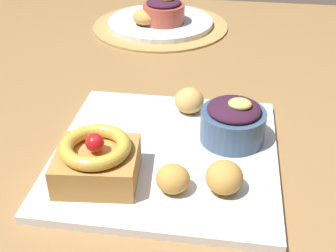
{
  "coord_description": "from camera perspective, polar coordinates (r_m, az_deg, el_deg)",
  "views": [
    {
      "loc": [
        0.13,
        -0.68,
        1.11
      ],
      "look_at": [
        0.05,
        -0.16,
        0.77
      ],
      "focal_mm": 47.28,
      "sensor_mm": 36.0,
      "label": 1
    }
  ],
  "objects": [
    {
      "name": "back_plate",
      "position": [
        1.08,
        -0.97,
        13.22
      ],
      "size": [
        0.25,
        0.25,
        0.01
      ],
      "primitive_type": "cylinder",
      "color": "white",
      "rests_on": "woven_placemat"
    },
    {
      "name": "back_ramekin",
      "position": [
        1.06,
        -0.54,
        14.66
      ],
      "size": [
        0.1,
        0.1,
        0.07
      ],
      "color": "#B24C3D",
      "rests_on": "back_plate"
    },
    {
      "name": "woven_placemat",
      "position": [
        1.09,
        -0.97,
        12.8
      ],
      "size": [
        0.32,
        0.32,
        0.0
      ],
      "primitive_type": "cylinder",
      "color": "#AD894C",
      "rests_on": "dining_table"
    },
    {
      "name": "back_pastry",
      "position": [
        1.05,
        -2.9,
        13.86
      ],
      "size": [
        0.06,
        0.06,
        0.03
      ],
      "primitive_type": "ellipsoid",
      "color": "#C68E47",
      "rests_on": "back_plate"
    },
    {
      "name": "berry_ramekin",
      "position": [
        0.63,
        8.39,
        0.57
      ],
      "size": [
        0.09,
        0.09,
        0.07
      ],
      "color": "#3D5675",
      "rests_on": "front_plate"
    },
    {
      "name": "fritter_middle",
      "position": [
        0.55,
        7.26,
        -6.58
      ],
      "size": [
        0.05,
        0.05,
        0.04
      ],
      "primitive_type": "ellipsoid",
      "color": "gold",
      "rests_on": "front_plate"
    },
    {
      "name": "fritter_front",
      "position": [
        0.54,
        0.64,
        -6.83
      ],
      "size": [
        0.04,
        0.04,
        0.04
      ],
      "primitive_type": "ellipsoid",
      "color": "gold",
      "rests_on": "front_plate"
    },
    {
      "name": "cake_slice",
      "position": [
        0.56,
        -9.18,
        -4.39
      ],
      "size": [
        0.11,
        0.1,
        0.07
      ],
      "rotation": [
        0.0,
        0.0,
        0.09
      ],
      "color": "#B77F3D",
      "rests_on": "front_plate"
    },
    {
      "name": "dining_table",
      "position": [
        0.83,
        -1.84,
        -1.19
      ],
      "size": [
        1.21,
        1.12,
        0.73
      ],
      "color": "olive",
      "rests_on": "ground_plane"
    },
    {
      "name": "fritter_back",
      "position": [
        0.7,
        2.75,
        3.31
      ],
      "size": [
        0.05,
        0.05,
        0.04
      ],
      "primitive_type": "ellipsoid",
      "color": "tan",
      "rests_on": "front_plate"
    },
    {
      "name": "front_plate",
      "position": [
        0.62,
        -0.27,
        -3.62
      ],
      "size": [
        0.31,
        0.31,
        0.01
      ],
      "primitive_type": "cube",
      "color": "white",
      "rests_on": "dining_table"
    }
  ]
}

